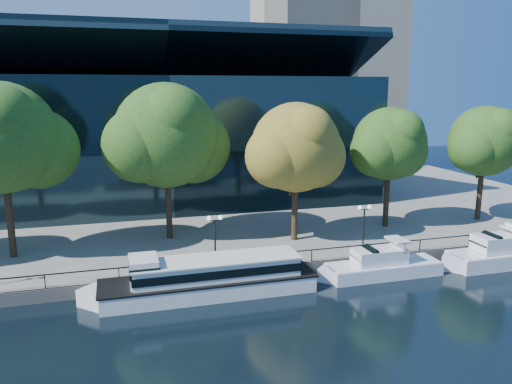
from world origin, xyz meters
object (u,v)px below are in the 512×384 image
object	(u,v)px
tour_boat	(204,277)
lamp_1	(215,229)
tree_1	(4,140)
tree_2	(169,138)
tree_3	(298,149)
tree_5	(486,143)
lamp_2	(364,217)
tree_4	(391,146)
cruiser_far	(498,253)
cruiser_near	(379,265)

from	to	relation	value
tour_boat	lamp_1	size ratio (longest dim) A/B	4.21
tree_1	tree_2	bearing A→B (deg)	7.85
tree_3	tree_5	distance (m)	21.40
tree_3	tour_boat	bearing A→B (deg)	-141.98
tree_3	lamp_2	xyz separation A→B (m)	(4.34, -4.69, -5.37)
tree_4	tree_5	xyz separation A→B (m)	(10.88, -0.31, -0.00)
tree_1	lamp_2	xyz separation A→B (m)	(28.39, -6.54, -6.68)
tree_5	cruiser_far	bearing A→B (deg)	-122.45
cruiser_far	lamp_2	world-z (taller)	lamp_2
tree_5	tour_boat	bearing A→B (deg)	-163.38
tree_5	cruiser_near	bearing A→B (deg)	-150.96
tree_2	tree_3	xyz separation A→B (m)	(10.98, -3.64, -1.00)
tree_1	tree_5	distance (m)	45.43
tree_2	tree_5	xyz separation A→B (m)	(32.33, -2.12, -1.17)
tree_4	lamp_2	distance (m)	10.35
tree_4	tree_5	size ratio (longest dim) A/B	1.00
cruiser_near	tree_5	distance (m)	21.47
tour_boat	tree_1	size ratio (longest dim) A/B	1.19
tree_2	lamp_2	distance (m)	18.57
tree_3	lamp_1	distance (m)	11.11
cruiser_near	lamp_2	xyz separation A→B (m)	(0.32, 3.40, 3.06)
tree_4	lamp_2	bearing A→B (deg)	-133.15
tree_4	tree_5	world-z (taller)	tree_5
cruiser_far	tree_3	distance (m)	19.09
tree_2	tree_3	bearing A→B (deg)	-18.36
cruiser_far	tree_5	distance (m)	14.52
cruiser_near	tree_1	distance (m)	31.33
tree_1	lamp_1	world-z (taller)	tree_1
cruiser_far	tree_3	world-z (taller)	tree_3
lamp_1	cruiser_near	bearing A→B (deg)	-15.16
tree_4	lamp_2	world-z (taller)	tree_4
tour_boat	tree_3	world-z (taller)	tree_3
tree_1	tree_4	world-z (taller)	tree_1
cruiser_near	tree_2	size ratio (longest dim) A/B	0.72
cruiser_near	cruiser_far	bearing A→B (deg)	-2.93
tree_2	cruiser_near	bearing A→B (deg)	-38.03
cruiser_far	tree_5	bearing A→B (deg)	57.55
tour_boat	lamp_2	size ratio (longest dim) A/B	4.21
cruiser_near	lamp_1	distance (m)	13.35
tree_3	cruiser_near	bearing A→B (deg)	-63.58
tour_boat	cruiser_near	size ratio (longest dim) A/B	1.65
cruiser_far	tree_4	xyz separation A→B (m)	(-4.41, 10.49, 8.09)
tree_2	tree_4	world-z (taller)	tree_2
cruiser_near	tree_5	world-z (taller)	tree_5
cruiser_far	tree_2	world-z (taller)	tree_2
tree_5	lamp_2	world-z (taller)	tree_5
tree_1	tree_2	distance (m)	13.20
tour_boat	tree_1	xyz separation A→B (m)	(-14.03, 9.68, 9.29)
tree_2	lamp_1	xyz separation A→B (m)	(2.46, -8.34, -6.36)
tour_boat	tree_2	xyz separation A→B (m)	(-0.96, 11.48, 8.98)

